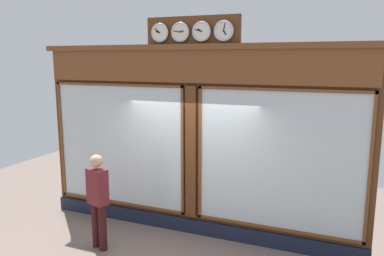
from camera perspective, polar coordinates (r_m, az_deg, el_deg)
name	(u,v)px	position (r m, az deg, el deg)	size (l,w,h in m)	color
shop_facade	(195,140)	(7.11, 0.39, -1.80)	(6.36, 0.42, 4.02)	#5B3319
pedestrian	(98,198)	(6.85, -13.90, -10.08)	(0.41, 0.32, 1.69)	#3A1316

